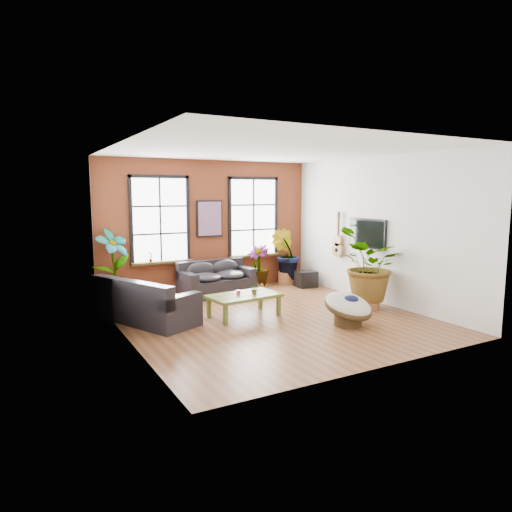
# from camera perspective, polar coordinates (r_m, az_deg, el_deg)

# --- Properties ---
(room) EXTENTS (6.04, 6.54, 3.54)m
(room) POSITION_cam_1_polar(r_m,az_deg,el_deg) (9.62, 1.30, 2.60)
(room) COLOR brown
(room) RESTS_ON ground
(sofa_back) EXTENTS (1.98, 1.08, 0.88)m
(sofa_back) POSITION_cam_1_polar(r_m,az_deg,el_deg) (11.96, -5.02, -2.92)
(sofa_back) COLOR black
(sofa_back) RESTS_ON ground
(sofa_left) EXTENTS (1.82, 2.50, 0.91)m
(sofa_left) POSITION_cam_1_polar(r_m,az_deg,el_deg) (9.67, -13.87, -5.61)
(sofa_left) COLOR black
(sofa_left) RESTS_ON ground
(coffee_table) EXTENTS (1.59, 1.01, 0.58)m
(coffee_table) POSITION_cam_1_polar(r_m,az_deg,el_deg) (9.77, -1.51, -5.15)
(coffee_table) COLOR #4C581F
(coffee_table) RESTS_ON ground
(papasan_chair) EXTENTS (1.14, 1.15, 0.72)m
(papasan_chair) POSITION_cam_1_polar(r_m,az_deg,el_deg) (9.32, 11.47, -6.30)
(papasan_chair) COLOR #3B2B15
(papasan_chair) RESTS_ON ground
(poster) EXTENTS (0.74, 0.06, 0.98)m
(poster) POSITION_cam_1_polar(r_m,az_deg,el_deg) (12.32, -5.82, 4.67)
(poster) COLOR black
(poster) RESTS_ON room
(tv_wall_unit) EXTENTS (0.13, 1.86, 1.20)m
(tv_wall_unit) POSITION_cam_1_polar(r_m,az_deg,el_deg) (11.72, 12.68, 2.36)
(tv_wall_unit) COLOR black
(tv_wall_unit) RESTS_ON room
(media_box) EXTENTS (0.59, 0.51, 0.45)m
(media_box) POSITION_cam_1_polar(r_m,az_deg,el_deg) (12.95, 6.27, -2.87)
(media_box) COLOR black
(media_box) RESTS_ON ground
(pot_back_left) EXTENTS (0.61, 0.61, 0.35)m
(pot_back_left) POSITION_cam_1_polar(r_m,az_deg,el_deg) (11.50, -17.14, -4.80)
(pot_back_left) COLOR brown
(pot_back_left) RESTS_ON ground
(pot_back_right) EXTENTS (0.61, 0.61, 0.36)m
(pot_back_right) POSITION_cam_1_polar(r_m,az_deg,el_deg) (13.30, 3.82, -2.76)
(pot_back_right) COLOR brown
(pot_back_right) RESTS_ON ground
(pot_right_wall) EXTENTS (0.64, 0.64, 0.36)m
(pot_right_wall) POSITION_cam_1_polar(r_m,az_deg,el_deg) (10.80, 13.90, -5.47)
(pot_right_wall) COLOR brown
(pot_right_wall) RESTS_ON ground
(pot_mid) EXTENTS (0.59, 0.59, 0.34)m
(pot_mid) POSITION_cam_1_polar(r_m,az_deg,el_deg) (12.28, 0.12, -3.67)
(pot_mid) COLOR brown
(pot_mid) RESTS_ON ground
(floor_plant_back_left) EXTENTS (1.05, 0.92, 1.67)m
(floor_plant_back_left) POSITION_cam_1_polar(r_m,az_deg,el_deg) (11.35, -17.38, -0.82)
(floor_plant_back_left) COLOR #1B5416
(floor_plant_back_left) RESTS_ON ground
(floor_plant_back_right) EXTENTS (1.04, 1.03, 1.47)m
(floor_plant_back_right) POSITION_cam_1_polar(r_m,az_deg,el_deg) (13.20, 3.68, 0.26)
(floor_plant_back_right) COLOR #1B5416
(floor_plant_back_right) RESTS_ON ground
(floor_plant_right_wall) EXTENTS (2.02, 1.99, 1.69)m
(floor_plant_right_wall) POSITION_cam_1_polar(r_m,az_deg,el_deg) (10.67, 14.07, -1.11)
(floor_plant_right_wall) COLOR #1B5416
(floor_plant_right_wall) RESTS_ON ground
(floor_plant_mid) EXTENTS (0.85, 0.85, 1.10)m
(floor_plant_mid) POSITION_cam_1_polar(r_m,az_deg,el_deg) (12.20, 0.22, -1.27)
(floor_plant_mid) COLOR #1B5416
(floor_plant_mid) RESTS_ON ground
(table_plant) EXTENTS (0.24, 0.22, 0.22)m
(table_plant) POSITION_cam_1_polar(r_m,az_deg,el_deg) (9.77, -0.18, -4.16)
(table_plant) COLOR #1B5416
(table_plant) RESTS_ON coffee_table
(sill_plant_left) EXTENTS (0.17, 0.17, 0.27)m
(sill_plant_left) POSITION_cam_1_polar(r_m,az_deg,el_deg) (11.81, -13.04, -0.09)
(sill_plant_left) COLOR #1B5416
(sill_plant_left) RESTS_ON room
(sill_plant_right) EXTENTS (0.19, 0.19, 0.27)m
(sill_plant_right) POSITION_cam_1_polar(r_m,az_deg,el_deg) (13.11, 1.17, 0.89)
(sill_plant_right) COLOR #1B5416
(sill_plant_right) RESTS_ON room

